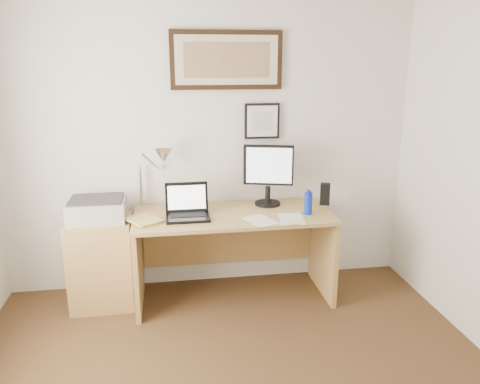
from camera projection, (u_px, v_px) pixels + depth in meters
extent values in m
cube|color=silver|center=(209.00, 145.00, 3.99)|extent=(3.50, 0.02, 2.50)
cube|color=#A78146|center=(102.00, 263.00, 3.79)|extent=(0.50, 0.40, 0.73)
cylinder|color=#0D2CAC|center=(308.00, 203.00, 3.76)|extent=(0.06, 0.06, 0.18)
cylinder|color=#0D2CAC|center=(309.00, 191.00, 3.73)|extent=(0.03, 0.03, 0.02)
cube|color=black|center=(325.00, 194.00, 4.01)|extent=(0.10, 0.10, 0.19)
cube|color=white|center=(260.00, 220.00, 3.63)|extent=(0.27, 0.32, 0.00)
cube|color=white|center=(291.00, 219.00, 3.66)|extent=(0.23, 0.30, 0.00)
cube|color=#D8D666|center=(293.00, 223.00, 3.56)|extent=(0.08, 0.08, 0.01)
cylinder|color=white|center=(304.00, 211.00, 3.82)|extent=(0.14, 0.06, 0.02)
imported|color=tan|center=(131.00, 223.00, 3.54)|extent=(0.33, 0.35, 0.02)
cube|color=#A78146|center=(233.00, 215.00, 3.80)|extent=(1.60, 0.70, 0.03)
cube|color=#A78146|center=(138.00, 264.00, 3.79)|extent=(0.04, 0.65, 0.72)
cube|color=#A78146|center=(323.00, 252.00, 4.02)|extent=(0.04, 0.65, 0.72)
cube|color=#A78146|center=(228.00, 234.00, 4.19)|extent=(1.50, 0.03, 0.55)
cube|color=black|center=(188.00, 217.00, 3.66)|extent=(0.34, 0.24, 0.02)
cube|color=black|center=(188.00, 215.00, 3.69)|extent=(0.28, 0.13, 0.00)
cube|color=black|center=(187.00, 197.00, 3.75)|extent=(0.34, 0.07, 0.23)
cube|color=white|center=(187.00, 197.00, 3.75)|extent=(0.30, 0.05, 0.18)
cylinder|color=black|center=(268.00, 203.00, 4.03)|extent=(0.22, 0.22, 0.02)
cylinder|color=black|center=(268.00, 194.00, 4.00)|extent=(0.04, 0.04, 0.14)
cube|color=black|center=(268.00, 165.00, 3.92)|extent=(0.41, 0.14, 0.34)
cube|color=silver|center=(269.00, 166.00, 3.91)|extent=(0.37, 0.10, 0.30)
cube|color=#A5A5A8|center=(97.00, 210.00, 3.68)|extent=(0.44, 0.34, 0.16)
cube|color=#2E2E2E|center=(96.00, 199.00, 3.66)|extent=(0.40, 0.30, 0.02)
cylinder|color=silver|center=(141.00, 186.00, 3.91)|extent=(0.02, 0.02, 0.36)
cylinder|color=silver|center=(151.00, 162.00, 3.81)|extent=(0.15, 0.23, 0.19)
cone|color=silver|center=(163.00, 156.00, 3.75)|extent=(0.16, 0.18, 0.15)
cube|color=black|center=(227.00, 60.00, 3.80)|extent=(0.92, 0.03, 0.47)
cube|color=beige|center=(227.00, 60.00, 3.78)|extent=(0.84, 0.01, 0.39)
cube|color=#80644A|center=(227.00, 60.00, 3.78)|extent=(0.70, 0.00, 0.28)
cube|color=black|center=(262.00, 121.00, 3.98)|extent=(0.30, 0.02, 0.30)
cube|color=white|center=(262.00, 121.00, 3.96)|extent=(0.26, 0.00, 0.26)
cube|color=#B2B7BC|center=(262.00, 121.00, 3.96)|extent=(0.17, 0.00, 0.17)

